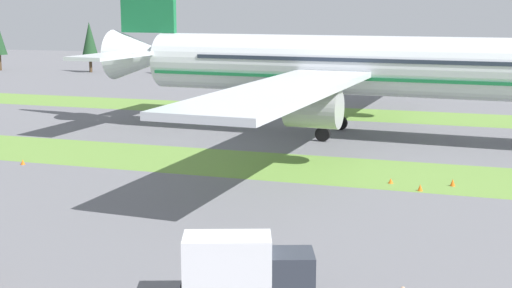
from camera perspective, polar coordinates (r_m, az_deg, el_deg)
name	(u,v)px	position (r m, az deg, el deg)	size (l,w,h in m)	color
grass_strip_near	(256,165)	(68.96, -0.03, -1.66)	(320.00, 11.88, 0.01)	olive
grass_strip_far	(332,113)	(103.03, 6.13, 2.47)	(320.00, 11.88, 0.01)	olive
airliner	(353,65)	(83.57, 7.81, 6.27)	(63.97, 78.76, 23.45)	silver
catering_truck	(245,266)	(36.98, -0.88, -9.76)	(7.32, 4.45, 3.58)	#2D333D
taxiway_marker_0	(23,162)	(72.55, -18.18, -1.38)	(0.44, 0.44, 0.50)	orange
taxiway_marker_1	(391,181)	(62.74, 10.74, -2.91)	(0.44, 0.44, 0.46)	orange
taxiway_marker_2	(453,182)	(62.99, 15.48, -2.99)	(0.44, 0.44, 0.63)	orange
taxiway_marker_3	(420,188)	(60.72, 13.02, -3.42)	(0.44, 0.44, 0.55)	orange
distant_tree_line	(397,49)	(148.04, 11.22, 7.48)	(188.14, 10.99, 11.76)	#4C3823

